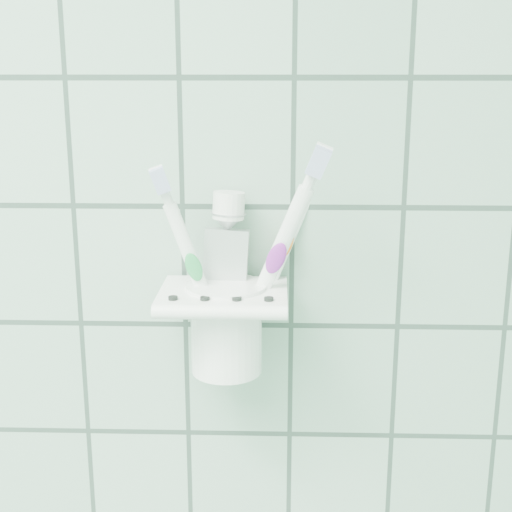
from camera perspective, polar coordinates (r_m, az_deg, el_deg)
The scene contains 6 objects.
holder_bracket at distance 0.63m, azimuth -2.60°, elevation -3.33°, with size 0.11×0.10×0.03m.
cup at distance 0.64m, azimuth -2.39°, elevation -5.44°, with size 0.07×0.07×0.08m.
toothbrush_pink at distance 0.63m, azimuth -2.25°, elevation -0.25°, with size 0.06×0.03×0.19m.
toothbrush_blue at distance 0.62m, azimuth -1.67°, elevation 1.24°, with size 0.09×0.07×0.22m.
toothbrush_orange at distance 0.63m, azimuth -1.89°, elevation 1.16°, with size 0.08×0.05×0.21m.
toothpaste_tube at distance 0.64m, azimuth -2.89°, elevation -0.63°, with size 0.05×0.03×0.15m.
Camera 1 is at (0.70, 0.56, 1.49)m, focal length 50.00 mm.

